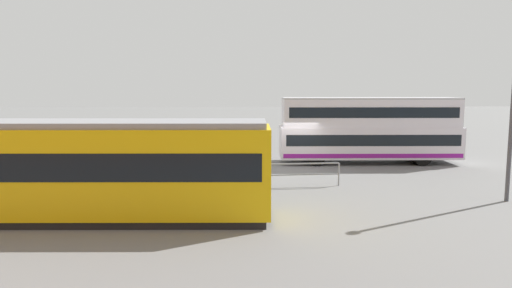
{
  "coord_description": "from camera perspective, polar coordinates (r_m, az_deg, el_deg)",
  "views": [
    {
      "loc": [
        3.06,
        25.83,
        4.52
      ],
      "look_at": [
        2.4,
        3.79,
        1.8
      ],
      "focal_mm": 32.71,
      "sensor_mm": 36.0,
      "label": 1
    }
  ],
  "objects": [
    {
      "name": "info_sign",
      "position": [
        21.39,
        -14.59,
        -1.15
      ],
      "size": [
        0.96,
        0.27,
        2.28
      ],
      "color": "slate",
      "rests_on": "ground"
    },
    {
      "name": "pedestrian_railing",
      "position": [
        20.88,
        -1.71,
        -3.37
      ],
      "size": [
        8.93,
        0.75,
        1.08
      ],
      "color": "gray",
      "rests_on": "ground"
    },
    {
      "name": "double_decker_bus",
      "position": [
        28.38,
        13.59,
        1.71
      ],
      "size": [
        10.53,
        2.76,
        3.88
      ],
      "color": "silver",
      "rests_on": "ground"
    },
    {
      "name": "ground_plane",
      "position": [
        26.4,
        4.98,
        -2.84
      ],
      "size": [
        160.0,
        160.0,
        0.0
      ],
      "primitive_type": "plane",
      "color": "slate"
    },
    {
      "name": "tram_yellow",
      "position": [
        17.22,
        -23.29,
        -2.78
      ],
      "size": [
        14.6,
        3.03,
        3.38
      ],
      "color": "#E5B70C",
      "rests_on": "ground"
    },
    {
      "name": "pedestrian_near_railing",
      "position": [
        22.64,
        -5.57,
        -1.84
      ],
      "size": [
        0.4,
        0.4,
        1.79
      ],
      "color": "#4C3F2D",
      "rests_on": "ground"
    }
  ]
}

